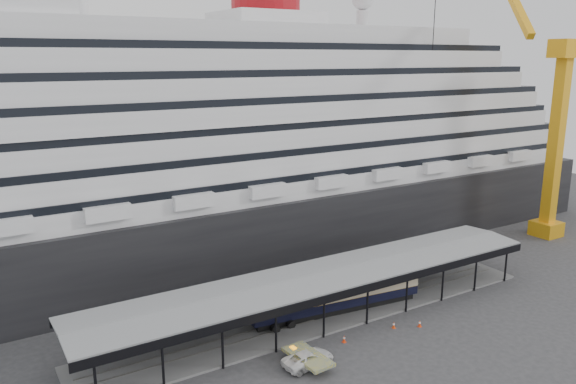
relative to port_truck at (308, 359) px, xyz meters
name	(u,v)px	position (x,y,z in m)	size (l,w,h in m)	color
ground	(351,334)	(7.33, 2.84, -0.72)	(200.00, 200.00, 0.00)	#323234
cruise_ship	(219,129)	(7.38, 34.84, 17.63)	(130.00, 30.00, 43.90)	black
platform_canopy	(324,296)	(7.33, 7.84, 1.64)	(56.00, 9.18, 5.30)	slate
crane_yellow	(552,114)	(54.39, 13.38, 19.24)	(23.83, 18.78, 47.60)	orange
port_truck	(308,359)	(0.00, 0.00, 0.00)	(2.39, 5.18, 1.44)	white
pullman_carriage	(336,292)	(8.98, 7.84, 1.80)	(21.21, 5.08, 20.66)	black
traffic_cone_left	(344,339)	(5.62, 1.77, -0.34)	(0.47, 0.47, 0.77)	#F1360D
traffic_cone_mid	(394,325)	(12.08, 1.44, -0.35)	(0.42, 0.42, 0.74)	#EE420D
traffic_cone_right	(420,323)	(14.71, 0.21, -0.35)	(0.40, 0.40, 0.75)	#EB390D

